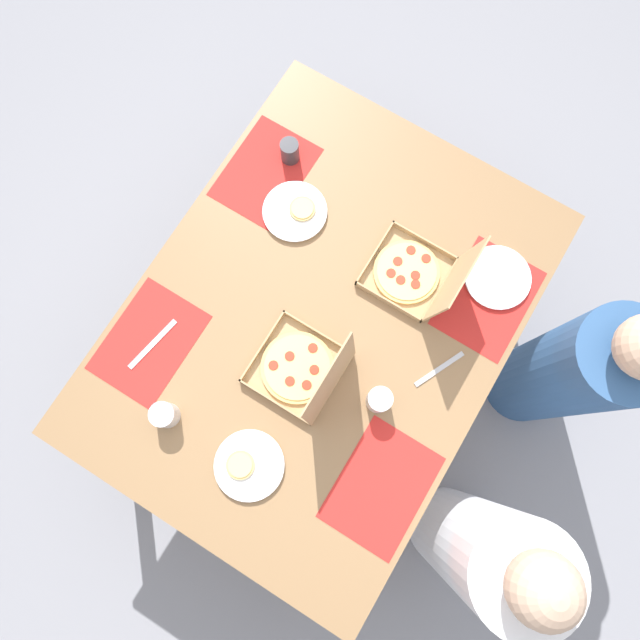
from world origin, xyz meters
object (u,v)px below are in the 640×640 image
at_px(plate_far_right, 248,465).
at_px(plate_far_left, 497,278).
at_px(pizza_box_center, 416,274).
at_px(pizza_box_corner_left, 304,370).
at_px(diner_right_seat, 479,548).
at_px(cup_spare, 379,400).
at_px(cup_dark, 290,151).
at_px(plate_near_right, 296,211).
at_px(cup_clear_right, 165,415).
at_px(diner_left_seat, 567,372).

distance_m(plate_far_right, plate_far_left, 1.02).
relative_size(pizza_box_center, pizza_box_corner_left, 0.95).
bearing_deg(diner_right_seat, pizza_box_center, -134.49).
relative_size(plate_far_left, cup_spare, 2.34).
relative_size(plate_far_right, cup_spare, 2.30).
bearing_deg(cup_dark, pizza_box_corner_left, 35.43).
relative_size(plate_near_right, cup_clear_right, 2.56).
distance_m(plate_far_left, cup_dark, 0.83).
xyz_separation_m(cup_clear_right, diner_left_seat, (-0.87, 1.10, -0.30)).
distance_m(pizza_box_center, plate_near_right, 0.46).
xyz_separation_m(plate_far_left, cup_clear_right, (0.95, -0.68, 0.04)).
bearing_deg(diner_right_seat, plate_far_right, -78.79).
distance_m(pizza_box_center, plate_far_left, 0.28).
height_order(pizza_box_center, cup_clear_right, pizza_box_center).
bearing_deg(diner_right_seat, cup_dark, -122.78).
height_order(pizza_box_center, cup_spare, pizza_box_center).
distance_m(pizza_box_center, cup_clear_right, 0.92).
distance_m(pizza_box_corner_left, cup_spare, 0.25).
xyz_separation_m(plate_far_right, diner_left_seat, (-0.87, 0.80, -0.26)).
relative_size(plate_far_right, diner_right_seat, 0.18).
bearing_deg(cup_dark, diner_right_seat, 57.22).
bearing_deg(plate_near_right, pizza_box_corner_left, 34.81).
xyz_separation_m(cup_spare, diner_left_seat, (-0.49, 0.55, -0.30)).
distance_m(plate_near_right, diner_right_seat, 1.31).
bearing_deg(cup_clear_right, plate_far_right, 90.97).
xyz_separation_m(plate_far_right, cup_spare, (-0.38, 0.24, 0.04)).
bearing_deg(diner_left_seat, plate_far_left, -100.36).
height_order(plate_near_right, diner_left_seat, diner_left_seat).
bearing_deg(plate_near_right, plate_far_left, 102.13).
height_order(diner_left_seat, diner_right_seat, diner_right_seat).
bearing_deg(plate_near_right, pizza_box_center, 91.04).
distance_m(cup_clear_right, cup_dark, 0.97).
xyz_separation_m(cup_clear_right, diner_right_seat, (-0.16, 1.10, -0.26)).
bearing_deg(diner_left_seat, plate_near_right, -86.20).
bearing_deg(diner_left_seat, cup_spare, -48.76).
distance_m(pizza_box_center, diner_right_seat, 0.95).
distance_m(plate_near_right, plate_far_left, 0.72).
distance_m(cup_dark, diner_left_seat, 1.28).
distance_m(pizza_box_corner_left, plate_far_left, 0.72).
height_order(pizza_box_corner_left, diner_left_seat, diner_left_seat).
distance_m(plate_near_right, plate_far_right, 0.85).
relative_size(plate_far_left, cup_clear_right, 2.58).
bearing_deg(diner_left_seat, pizza_box_corner_left, -56.61).
height_order(plate_far_right, cup_clear_right, cup_clear_right).
bearing_deg(cup_dark, diner_left_seat, 85.79).
height_order(plate_far_left, cup_dark, cup_dark).
height_order(plate_far_right, diner_right_seat, diner_right_seat).
height_order(pizza_box_center, plate_far_right, pizza_box_center).
xyz_separation_m(pizza_box_corner_left, diner_left_seat, (-0.53, 0.80, -0.30)).
bearing_deg(cup_spare, diner_right_seat, 67.99).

